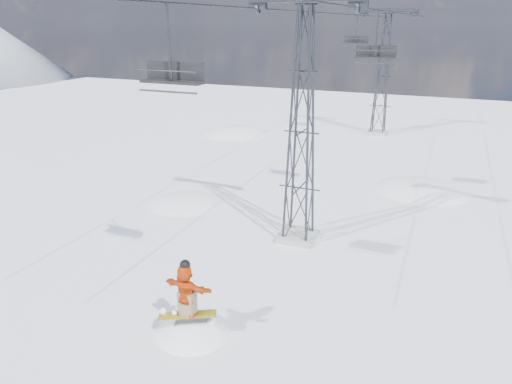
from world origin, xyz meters
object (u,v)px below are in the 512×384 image
lift_tower_far (382,77)px  snowboarder_jump (195,368)px  lift_chair_near (172,75)px  lift_tower_near (301,133)px

lift_tower_far → snowboarder_jump: lift_tower_far is taller
lift_tower_far → lift_chair_near: size_ratio=4.28×
snowboarder_jump → lift_tower_near: bearing=82.4°
snowboarder_jump → lift_tower_far: bearing=88.1°
lift_tower_near → lift_tower_far: bearing=90.0°
lift_tower_far → lift_tower_near: bearing=-90.0°
snowboarder_jump → lift_chair_near: 10.46m
lift_tower_near → snowboarder_jump: (-1.13, -8.48, -7.07)m
snowboarder_jump → lift_chair_near: size_ratio=2.60×
lift_tower_near → lift_tower_far: (0.00, 25.00, 0.00)m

